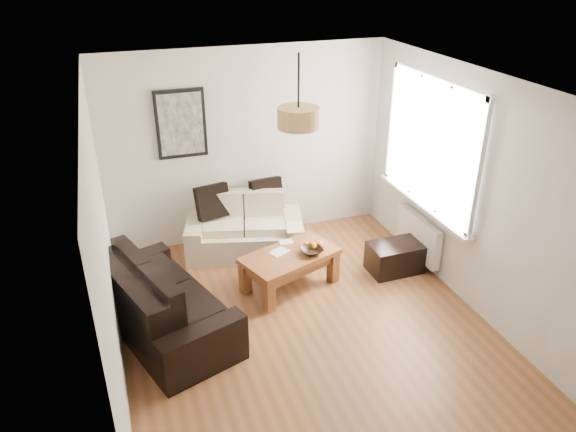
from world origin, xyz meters
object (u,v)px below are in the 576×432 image
object	(u,v)px
loveseat_cream	(245,226)
sofa_leather	(163,299)
ottoman	(395,257)
coffee_table	(290,270)

from	to	relation	value
loveseat_cream	sofa_leather	bearing A→B (deg)	-117.51
loveseat_cream	ottoman	world-z (taller)	loveseat_cream
coffee_table	ottoman	distance (m)	1.37
loveseat_cream	ottoman	bearing A→B (deg)	-18.24
loveseat_cream	coffee_table	world-z (taller)	loveseat_cream
sofa_leather	ottoman	bearing A→B (deg)	-103.61
sofa_leather	coffee_table	world-z (taller)	sofa_leather
loveseat_cream	coffee_table	distance (m)	1.05
sofa_leather	ottoman	distance (m)	2.90
loveseat_cream	ottoman	distance (m)	1.98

